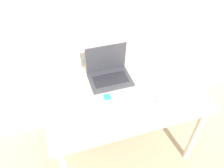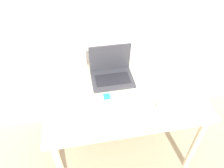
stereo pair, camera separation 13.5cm
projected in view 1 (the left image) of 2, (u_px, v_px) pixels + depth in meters
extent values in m
cube|color=beige|center=(123.00, 93.00, 1.63)|extent=(1.16, 0.74, 0.03)
cylinder|color=beige|center=(195.00, 136.00, 1.77)|extent=(0.05, 0.05, 0.68)
cylinder|color=beige|center=(56.00, 108.00, 1.98)|extent=(0.05, 0.05, 0.68)
cylinder|color=beige|center=(160.00, 85.00, 2.21)|extent=(0.05, 0.05, 0.68)
cube|color=#333338|center=(110.00, 79.00, 1.71)|extent=(0.32, 0.24, 0.02)
cube|color=black|center=(110.00, 79.00, 1.69)|extent=(0.26, 0.13, 0.00)
cube|color=#333338|center=(106.00, 58.00, 1.69)|extent=(0.32, 0.03, 0.24)
cube|color=#0F1938|center=(106.00, 57.00, 1.70)|extent=(0.28, 0.02, 0.21)
cube|color=silver|center=(114.00, 109.00, 1.49)|extent=(0.47, 0.13, 0.02)
cube|color=#B2B2B2|center=(114.00, 108.00, 1.48)|extent=(0.43, 0.10, 0.00)
ellipsoid|color=silver|center=(160.00, 99.00, 1.55)|extent=(0.05, 0.09, 0.03)
cylinder|color=beige|center=(52.00, 77.00, 1.63)|extent=(0.09, 0.09, 0.14)
cone|color=beige|center=(49.00, 67.00, 1.56)|extent=(0.09, 0.09, 0.06)
cube|color=#1E7FB7|center=(107.00, 97.00, 1.58)|extent=(0.05, 0.05, 0.01)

